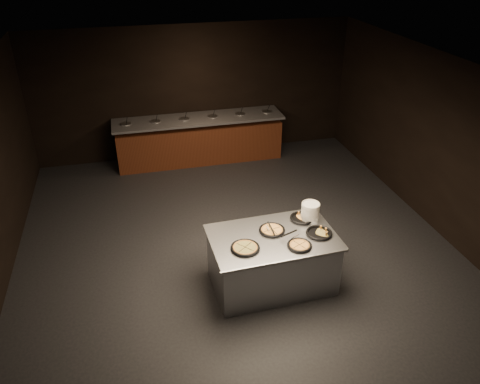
% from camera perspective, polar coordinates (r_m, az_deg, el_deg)
% --- Properties ---
extents(room, '(7.02, 8.02, 2.92)m').
position_cam_1_polar(room, '(6.93, -0.26, 2.43)').
color(room, black).
rests_on(room, ground).
extents(salad_bar, '(3.70, 0.83, 1.18)m').
position_cam_1_polar(salad_bar, '(10.53, -4.93, 6.09)').
color(salad_bar, '#5F2916').
rests_on(salad_bar, ground).
extents(serving_counter, '(1.81, 1.19, 0.85)m').
position_cam_1_polar(serving_counter, '(6.84, 3.92, -8.43)').
color(serving_counter, silver).
rests_on(serving_counter, ground).
extents(plate_stack, '(0.27, 0.27, 0.26)m').
position_cam_1_polar(plate_stack, '(6.95, 8.55, -2.36)').
color(plate_stack, silver).
rests_on(plate_stack, serving_counter).
extents(pan_veggie_whole, '(0.40, 0.40, 0.04)m').
position_cam_1_polar(pan_veggie_whole, '(6.32, 0.63, -6.81)').
color(pan_veggie_whole, black).
rests_on(pan_veggie_whole, serving_counter).
extents(pan_cheese_whole, '(0.37, 0.37, 0.04)m').
position_cam_1_polar(pan_cheese_whole, '(6.68, 3.92, -4.63)').
color(pan_cheese_whole, black).
rests_on(pan_cheese_whole, serving_counter).
extents(pan_cheese_slices_a, '(0.36, 0.36, 0.04)m').
position_cam_1_polar(pan_cheese_slices_a, '(6.98, 7.56, -3.16)').
color(pan_cheese_slices_a, black).
rests_on(pan_cheese_slices_a, serving_counter).
extents(pan_cheese_slices_b, '(0.34, 0.34, 0.04)m').
position_cam_1_polar(pan_cheese_slices_b, '(6.41, 7.27, -6.46)').
color(pan_cheese_slices_b, black).
rests_on(pan_cheese_slices_b, serving_counter).
extents(pan_veggie_slices, '(0.37, 0.37, 0.04)m').
position_cam_1_polar(pan_veggie_slices, '(6.70, 9.62, -4.93)').
color(pan_veggie_slices, black).
rests_on(pan_veggie_slices, serving_counter).
extents(server_left, '(0.15, 0.31, 0.16)m').
position_cam_1_polar(server_left, '(6.62, 3.58, -4.41)').
color(server_left, silver).
rests_on(server_left, serving_counter).
extents(server_right, '(0.35, 0.13, 0.17)m').
position_cam_1_polar(server_right, '(6.49, 6.39, -5.22)').
color(server_right, silver).
rests_on(server_right, serving_counter).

